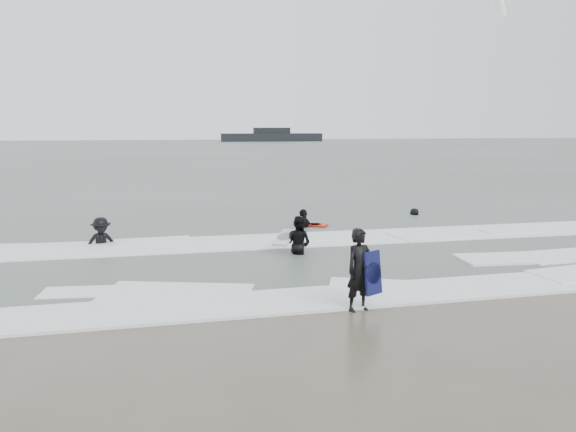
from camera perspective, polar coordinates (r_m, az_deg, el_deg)
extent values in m
plane|color=brown|center=(13.96, 4.46, -7.64)|extent=(320.00, 320.00, 0.00)
plane|color=#47544C|center=(92.95, -10.07, 6.50)|extent=(320.00, 320.00, 0.00)
imported|color=black|center=(12.66, 7.21, -9.47)|extent=(0.78, 0.63, 1.85)
imported|color=black|center=(17.78, 1.05, -3.96)|extent=(1.10, 1.10, 1.80)
imported|color=black|center=(20.11, -18.40, -2.90)|extent=(1.33, 0.99, 1.83)
imported|color=black|center=(22.33, 1.60, -1.27)|extent=(1.14, 1.13, 1.93)
imported|color=black|center=(26.08, 12.71, 0.01)|extent=(0.80, 0.58, 1.51)
cube|color=white|center=(13.41, 5.21, -8.21)|extent=(30.03, 2.32, 0.07)
cube|color=white|center=(19.60, -0.63, -2.60)|extent=(30.00, 2.60, 0.09)
cube|color=black|center=(152.74, -1.66, 7.99)|extent=(27.00, 4.82, 2.12)
cube|color=black|center=(152.71, -1.66, 8.68)|extent=(9.64, 2.89, 1.54)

